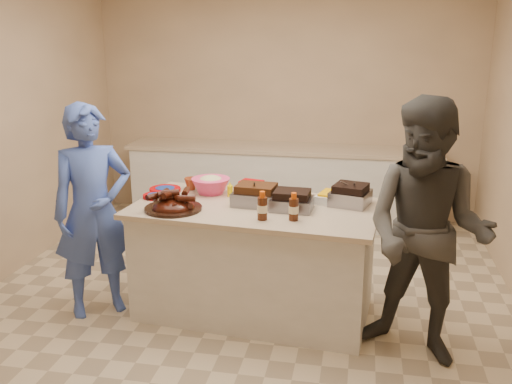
% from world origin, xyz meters
% --- Properties ---
extents(room, '(4.50, 5.00, 2.70)m').
position_xyz_m(room, '(0.00, 0.00, 0.00)').
color(room, tan).
rests_on(room, ground).
extents(back_counter, '(3.60, 0.64, 0.90)m').
position_xyz_m(back_counter, '(0.00, 2.20, 0.45)').
color(back_counter, silver).
rests_on(back_counter, ground).
extents(island, '(1.97, 1.17, 0.89)m').
position_xyz_m(island, '(0.12, -0.10, 0.00)').
color(island, silver).
rests_on(island, ground).
extents(rib_platter, '(0.57, 0.57, 0.17)m').
position_xyz_m(rib_platter, '(-0.46, -0.30, 0.89)').
color(rib_platter, '#3F1208').
rests_on(rib_platter, island).
extents(pulled_pork_tray, '(0.37, 0.29, 0.11)m').
position_xyz_m(pulled_pork_tray, '(0.13, -0.06, 0.89)').
color(pulled_pork_tray, '#47230F').
rests_on(pulled_pork_tray, island).
extents(brisket_tray, '(0.32, 0.27, 0.09)m').
position_xyz_m(brisket_tray, '(0.42, -0.13, 0.89)').
color(brisket_tray, black).
rests_on(brisket_tray, island).
extents(roasting_pan, '(0.34, 0.34, 0.11)m').
position_xyz_m(roasting_pan, '(0.85, 0.07, 0.89)').
color(roasting_pan, gray).
rests_on(roasting_pan, island).
extents(coleslaw_bowl, '(0.35, 0.35, 0.22)m').
position_xyz_m(coleslaw_bowl, '(-0.30, 0.19, 0.89)').
color(coleslaw_bowl, '#F53D76').
rests_on(coleslaw_bowl, island).
extents(sausage_plate, '(0.40, 0.40, 0.05)m').
position_xyz_m(sausage_plate, '(0.22, 0.13, 0.89)').
color(sausage_plate, silver).
rests_on(sausage_plate, island).
extents(mac_cheese_dish, '(0.38, 0.32, 0.09)m').
position_xyz_m(mac_cheese_dish, '(0.76, 0.10, 0.89)').
color(mac_cheese_dish, '#FBB801').
rests_on(mac_cheese_dish, island).
extents(bbq_bottle_a, '(0.08, 0.08, 0.21)m').
position_xyz_m(bbq_bottle_a, '(0.24, -0.41, 0.89)').
color(bbq_bottle_a, '#3C1A0B').
rests_on(bbq_bottle_a, island).
extents(bbq_bottle_b, '(0.07, 0.07, 0.20)m').
position_xyz_m(bbq_bottle_b, '(0.46, -0.38, 0.89)').
color(bbq_bottle_b, '#3C1A0B').
rests_on(bbq_bottle_b, island).
extents(mustard_bottle, '(0.05, 0.05, 0.12)m').
position_xyz_m(mustard_bottle, '(-0.12, 0.12, 0.89)').
color(mustard_bottle, '#FEDD00').
rests_on(mustard_bottle, island).
extents(sauce_bowl, '(0.15, 0.06, 0.14)m').
position_xyz_m(sauce_bowl, '(0.05, 0.14, 0.89)').
color(sauce_bowl, silver).
rests_on(sauce_bowl, island).
extents(plate_stack_large, '(0.28, 0.28, 0.03)m').
position_xyz_m(plate_stack_large, '(-0.69, 0.16, 0.89)').
color(plate_stack_large, '#AA0206').
rests_on(plate_stack_large, island).
extents(plate_stack_small, '(0.22, 0.22, 0.03)m').
position_xyz_m(plate_stack_small, '(-0.71, -0.02, 0.89)').
color(plate_stack_small, '#AA0206').
rests_on(plate_stack_small, island).
extents(plastic_cup, '(0.12, 0.11, 0.11)m').
position_xyz_m(plastic_cup, '(-0.50, 0.27, 0.89)').
color(plastic_cup, '#9C4721').
rests_on(plastic_cup, island).
extents(basket_stack, '(0.21, 0.18, 0.09)m').
position_xyz_m(basket_stack, '(0.02, 0.31, 0.89)').
color(basket_stack, '#AA0206').
rests_on(basket_stack, island).
extents(guest_blue, '(1.51, 1.71, 0.40)m').
position_xyz_m(guest_blue, '(-1.12, -0.32, 0.00)').
color(guest_blue, '#4461C0').
rests_on(guest_blue, ground).
extents(guest_gray, '(1.50, 2.00, 0.68)m').
position_xyz_m(guest_gray, '(1.37, -0.53, 0.00)').
color(guest_gray, '#45433E').
rests_on(guest_gray, ground).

